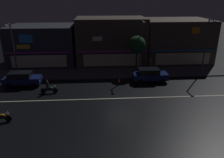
% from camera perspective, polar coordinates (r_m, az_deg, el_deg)
% --- Properties ---
extents(ground_plane, '(140.00, 140.00, 0.00)m').
position_cam_1_polar(ground_plane, '(23.49, 1.82, -5.02)').
color(ground_plane, black).
extents(lane_divider_stripe, '(33.65, 0.16, 0.01)m').
position_cam_1_polar(lane_divider_stripe, '(23.49, 1.82, -5.00)').
color(lane_divider_stripe, beige).
rests_on(lane_divider_stripe, ground).
extents(sidewalk_far, '(35.42, 4.41, 0.14)m').
position_cam_1_polar(sidewalk_far, '(31.04, 0.37, 1.62)').
color(sidewalk_far, '#424447').
rests_on(sidewalk_far, ground).
extents(storefront_left_block, '(10.35, 8.47, 6.71)m').
position_cam_1_polar(storefront_left_block, '(38.47, 15.88, 9.62)').
color(storefront_left_block, '#4C443A').
rests_on(storefront_left_block, ground).
extents(storefront_center_block, '(10.64, 6.83, 7.10)m').
position_cam_1_polar(storefront_center_block, '(35.50, -0.28, 9.85)').
color(storefront_center_block, '#4C443A').
rests_on(storefront_center_block, ground).
extents(storefront_right_block, '(9.84, 7.48, 5.97)m').
position_cam_1_polar(storefront_right_block, '(36.85, -17.22, 8.45)').
color(storefront_right_block, '#2D333D').
rests_on(storefront_right_block, ground).
extents(streetlamp_west, '(0.44, 1.64, 6.85)m').
position_cam_1_polar(streetlamp_west, '(31.69, -24.25, 7.95)').
color(streetlamp_west, '#47494C').
rests_on(streetlamp_west, sidewalk_far).
extents(streetlamp_mid, '(0.44, 1.64, 7.13)m').
position_cam_1_polar(streetlamp_mid, '(30.28, 7.47, 9.35)').
color(streetlamp_mid, '#47494C').
rests_on(streetlamp_mid, sidewalk_far).
extents(streetlamp_east, '(0.44, 1.64, 7.27)m').
position_cam_1_polar(streetlamp_east, '(32.20, 23.21, 8.68)').
color(streetlamp_east, '#47494C').
rests_on(streetlamp_east, sidewalk_far).
extents(pedestrian_on_sidewalk, '(0.37, 0.37, 1.86)m').
position_cam_1_polar(pedestrian_on_sidewalk, '(31.61, 9.86, 3.44)').
color(pedestrian_on_sidewalk, '#4C664C').
rests_on(pedestrian_on_sidewalk, sidewalk_far).
extents(street_tree, '(2.31, 2.31, 5.02)m').
position_cam_1_polar(street_tree, '(30.56, 6.47, 8.79)').
color(street_tree, '#473323').
rests_on(street_tree, sidewalk_far).
extents(parked_car_near_kerb, '(4.30, 1.98, 1.67)m').
position_cam_1_polar(parked_car_near_kerb, '(28.25, 9.69, 1.10)').
color(parked_car_near_kerb, navy).
rests_on(parked_car_near_kerb, ground).
extents(parked_car_trailing, '(4.30, 1.98, 1.67)m').
position_cam_1_polar(parked_car_trailing, '(28.67, -22.18, 0.12)').
color(parked_car_trailing, navy).
rests_on(parked_car_trailing, ground).
extents(motorcycle_trailing_far, '(1.90, 0.60, 1.52)m').
position_cam_1_polar(motorcycle_trailing_far, '(25.50, -16.04, -2.17)').
color(motorcycle_trailing_far, black).
rests_on(motorcycle_trailing_far, ground).
extents(traffic_cone, '(0.36, 0.36, 0.55)m').
position_cam_1_polar(traffic_cone, '(27.86, 1.87, -0.19)').
color(traffic_cone, orange).
rests_on(traffic_cone, ground).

